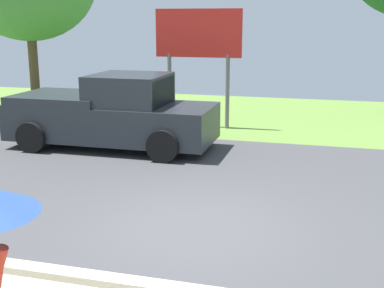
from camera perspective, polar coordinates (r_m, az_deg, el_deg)
ground_plane at (r=10.88m, az=4.31°, el=-3.61°), size 40.00×22.00×0.20m
pickup_truck at (r=13.06m, az=-8.86°, el=3.37°), size 5.20×2.28×1.88m
roadside_billboard at (r=15.26m, az=0.71°, el=11.38°), size 2.60×0.12×3.50m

